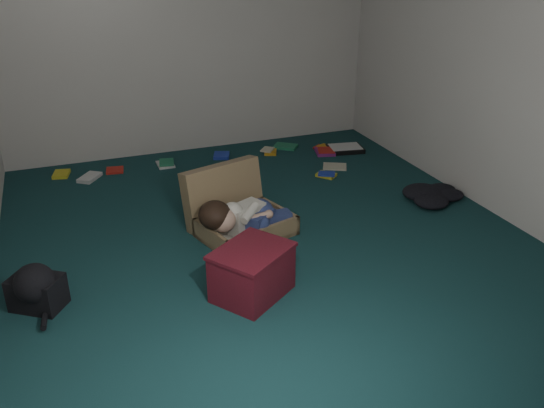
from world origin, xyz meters
TOP-DOWN VIEW (x-y plane):
  - floor at (0.00, 0.00)m, footprint 4.50×4.50m
  - wall_back at (0.00, 2.25)m, footprint 4.50×0.00m
  - wall_front at (0.00, -2.25)m, footprint 4.50×0.00m
  - wall_right at (2.00, 0.00)m, footprint 0.00×4.50m
  - suitcase at (-0.18, 0.20)m, footprint 0.87×0.85m
  - person at (-0.17, 0.02)m, footprint 0.78×0.39m
  - maroon_bin at (-0.37, -0.74)m, footprint 0.64×0.61m
  - backpack at (-1.70, -0.38)m, footprint 0.51×0.49m
  - clothing_pile at (1.70, 0.09)m, footprint 0.49×0.43m
  - paper_tray at (1.54, 1.58)m, footprint 0.42×0.34m
  - book_scatter at (0.24, 1.67)m, footprint 3.04×1.17m

SIDE VIEW (x-z plane):
  - floor at x=0.00m, z-range 0.00..0.00m
  - book_scatter at x=0.24m, z-range 0.00..0.02m
  - paper_tray at x=1.54m, z-range 0.00..0.05m
  - clothing_pile at x=1.70m, z-range 0.00..0.13m
  - backpack at x=-1.70m, z-range 0.00..0.24m
  - suitcase at x=-0.18m, z-range -0.10..0.41m
  - maroon_bin at x=-0.37m, z-range 0.00..0.35m
  - person at x=-0.17m, z-range 0.04..0.36m
  - wall_back at x=0.00m, z-range -0.95..3.55m
  - wall_front at x=0.00m, z-range -0.95..3.55m
  - wall_right at x=2.00m, z-range -0.95..3.55m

